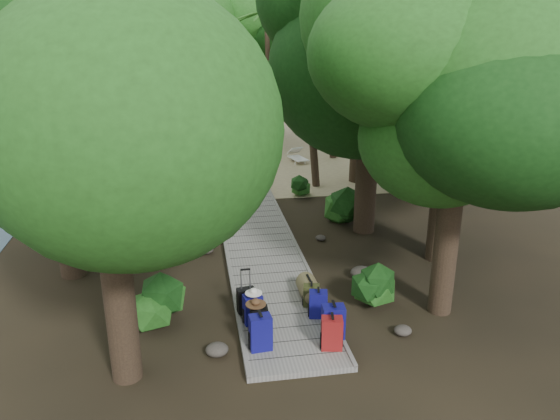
{
  "coord_description": "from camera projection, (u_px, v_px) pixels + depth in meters",
  "views": [
    {
      "loc": [
        -1.72,
        -12.92,
        6.02
      ],
      "look_at": [
        0.58,
        1.06,
        1.0
      ],
      "focal_mm": 35.0,
      "sensor_mm": 36.0,
      "label": 1
    }
  ],
  "objects": [
    {
      "name": "tree_back_d",
      "position": [
        102.0,
        62.0,
        25.58
      ],
      "size": [
        4.86,
        4.86,
        8.11
      ],
      "primitive_type": null,
      "color": "black",
      "rests_on": "ground"
    },
    {
      "name": "rock_left_a",
      "position": [
        217.0,
        350.0,
        10.25
      ],
      "size": [
        0.43,
        0.39,
        0.24
      ],
      "primitive_type": null,
      "color": "#4C473F",
      "rests_on": "ground"
    },
    {
      "name": "sun_lounger",
      "position": [
        298.0,
        156.0,
        23.84
      ],
      "size": [
        0.95,
        1.77,
        0.54
      ],
      "primitive_type": null,
      "rotation": [
        0.0,
        0.0,
        0.25
      ],
      "color": "silver",
      "rests_on": "sand_beach"
    },
    {
      "name": "backpack_right_d",
      "position": [
        311.0,
        294.0,
        11.75
      ],
      "size": [
        0.39,
        0.32,
        0.52
      ],
      "primitive_type": null,
      "rotation": [
        0.0,
        0.0,
        -0.22
      ],
      "color": "#393C1B",
      "rests_on": "boardwalk"
    },
    {
      "name": "rock_right_a",
      "position": [
        403.0,
        330.0,
        10.91
      ],
      "size": [
        0.36,
        0.32,
        0.2
      ],
      "primitive_type": null,
      "color": "#4C473F",
      "rests_on": "ground"
    },
    {
      "name": "ground",
      "position": [
        265.0,
        260.0,
        14.29
      ],
      "size": [
        120.0,
        120.0,
        0.0
      ],
      "primitive_type": "plane",
      "color": "black",
      "rests_on": "ground"
    },
    {
      "name": "palm_right_c",
      "position": [
        281.0,
        84.0,
        25.16
      ],
      "size": [
        3.92,
        3.92,
        6.23
      ],
      "primitive_type": null,
      "color": "#194312",
      "rests_on": "ground"
    },
    {
      "name": "rock_left_b",
      "position": [
        160.0,
        293.0,
        12.4
      ],
      "size": [
        0.32,
        0.28,
        0.17
      ],
      "primitive_type": null,
      "color": "#4C473F",
      "rests_on": "ground"
    },
    {
      "name": "tree_right_b",
      "position": [
        460.0,
        58.0,
        12.7
      ],
      "size": [
        5.74,
        5.74,
        10.25
      ],
      "primitive_type": null,
      "color": "black",
      "rests_on": "ground"
    },
    {
      "name": "tree_right_c",
      "position": [
        372.0,
        79.0,
        14.8
      ],
      "size": [
        5.14,
        5.14,
        8.89
      ],
      "primitive_type": null,
      "color": "black",
      "rests_on": "ground"
    },
    {
      "name": "shrub_left_c",
      "position": [
        170.0,
        195.0,
        17.78
      ],
      "size": [
        1.21,
        1.21,
        1.09
      ],
      "primitive_type": null,
      "color": "#1F4C16",
      "rests_on": "ground"
    },
    {
      "name": "tree_back_c",
      "position": [
        326.0,
        41.0,
        28.26
      ],
      "size": [
        5.4,
        5.4,
        9.72
      ],
      "primitive_type": null,
      "color": "black",
      "rests_on": "ground"
    },
    {
      "name": "palm_right_b",
      "position": [
        334.0,
        67.0,
        23.6
      ],
      "size": [
        4.13,
        4.13,
        7.97
      ],
      "primitive_type": null,
      "color": "#194312",
      "rests_on": "ground"
    },
    {
      "name": "backpack_right_a",
      "position": [
        332.0,
        332.0,
        10.19
      ],
      "size": [
        0.43,
        0.34,
        0.7
      ],
      "primitive_type": null,
      "rotation": [
        0.0,
        0.0,
        -0.18
      ],
      "color": "maroon",
      "rests_on": "boardwalk"
    },
    {
      "name": "shrub_right_a",
      "position": [
        374.0,
        285.0,
        11.86
      ],
      "size": [
        1.13,
        1.13,
        1.02
      ],
      "primitive_type": null,
      "color": "#1F4C16",
      "rests_on": "ground"
    },
    {
      "name": "tree_right_e",
      "position": [
        362.0,
        72.0,
        19.78
      ],
      "size": [
        4.61,
        4.61,
        8.3
      ],
      "primitive_type": null,
      "color": "black",
      "rests_on": "ground"
    },
    {
      "name": "rock_right_c",
      "position": [
        321.0,
        238.0,
        15.55
      ],
      "size": [
        0.29,
        0.26,
        0.16
      ],
      "primitive_type": null,
      "color": "#4C473F",
      "rests_on": "ground"
    },
    {
      "name": "tree_right_f",
      "position": [
        395.0,
        57.0,
        22.83
      ],
      "size": [
        5.0,
        5.0,
        8.92
      ],
      "primitive_type": null,
      "color": "black",
      "rests_on": "ground"
    },
    {
      "name": "tree_right_a",
      "position": [
        456.0,
        151.0,
        10.67
      ],
      "size": [
        4.25,
        4.25,
        7.08
      ],
      "primitive_type": null,
      "color": "black",
      "rests_on": "ground"
    },
    {
      "name": "shrub_right_b",
      "position": [
        345.0,
        206.0,
        16.78
      ],
      "size": [
        1.19,
        1.19,
        1.07
      ],
      "primitive_type": null,
      "color": "#1F4C16",
      "rests_on": "ground"
    },
    {
      "name": "backpack_right_c",
      "position": [
        318.0,
        303.0,
        11.29
      ],
      "size": [
        0.41,
        0.33,
        0.63
      ],
      "primitive_type": null,
      "rotation": [
        0.0,
        0.0,
        -0.2
      ],
      "color": "navy",
      "rests_on": "boardwalk"
    },
    {
      "name": "rock_right_b",
      "position": [
        362.0,
        273.0,
        13.27
      ],
      "size": [
        0.55,
        0.49,
        0.3
      ],
      "primitive_type": null,
      "color": "#4C473F",
      "rests_on": "ground"
    },
    {
      "name": "palm_right_a",
      "position": [
        320.0,
        96.0,
        19.68
      ],
      "size": [
        3.9,
        3.9,
        6.65
      ],
      "primitive_type": null,
      "color": "#194312",
      "rests_on": "ground"
    },
    {
      "name": "sand_beach",
      "position": [
        224.0,
        136.0,
        29.17
      ],
      "size": [
        40.0,
        22.0,
        0.02
      ],
      "primitive_type": "cube",
      "color": "tan",
      "rests_on": "ground"
    },
    {
      "name": "tree_left_b",
      "position": [
        49.0,
        96.0,
        12.05
      ],
      "size": [
        4.87,
        4.87,
        8.76
      ],
      "primitive_type": null,
      "color": "black",
      "rests_on": "ground"
    },
    {
      "name": "hat_brown",
      "position": [
        256.0,
        302.0,
        10.57
      ],
      "size": [
        0.4,
        0.4,
        0.12
      ],
      "primitive_type": null,
      "color": "#51351E",
      "rests_on": "backpack_left_b"
    },
    {
      "name": "palm_left_a",
      "position": [
        100.0,
        108.0,
        18.01
      ],
      "size": [
        4.02,
        4.02,
        6.39
      ],
      "primitive_type": null,
      "color": "#194312",
      "rests_on": "ground"
    },
    {
      "name": "shrub_left_b",
      "position": [
        198.0,
        231.0,
        15.0
      ],
      "size": [
        1.02,
        1.02,
        0.92
      ],
      "primitive_type": null,
      "color": "#1F4C16",
      "rests_on": "ground"
    },
    {
      "name": "suitcase_on_boardwalk",
      "position": [
        246.0,
        301.0,
        11.43
      ],
      "size": [
        0.39,
        0.26,
        0.57
      ],
      "primitive_type": null,
      "rotation": [
        0.0,
        0.0,
        0.15
      ],
      "color": "black",
      "rests_on": "boardwalk"
    },
    {
      "name": "rock_left_c",
      "position": [
        205.0,
        249.0,
        14.66
      ],
      "size": [
        0.47,
        0.42,
        0.26
      ],
      "primitive_type": null,
      "color": "#4C473F",
      "rests_on": "ground"
    },
    {
      "name": "tree_back_b",
      "position": [
        261.0,
        48.0,
        27.94
      ],
      "size": [
        5.09,
        5.09,
        9.08
      ],
      "primitive_type": null,
      "color": "black",
      "rests_on": "ground"
    },
    {
      "name": "backpack_left_c",
      "position": [
        253.0,
        308.0,
        11.05
      ],
      "size": [
        0.41,
        0.33,
        0.69
      ],
      "primitive_type": null,
      "rotation": [
        0.0,
        0.0,
        0.19
      ],
      "color": "navy",
      "rests_on": "boardwalk"
    },
    {
      "name": "tree_right_d",
      "position": [
        429.0,
        30.0,
        17.25
      ],
      "size": [
        6.14,
        6.14,
        11.26
      ],
      "primitive_type": null,
      "color": "black",
      "rests_on": "ground"
    },
    {
      "name": "backpack_left_b",
      "position": [
        259.0,
        319.0,
        10.69
      ],
      "size": [
        0.35,
        0.26,
        0.63
      ],
      "primitive_type": null,
      "rotation": [
        0.0,
        0.0,
        -0.04
      ],
      "color": "black",
      "rests_on": "boardwalk"
    },
    {
      "name": "shrub_left_a",
      "position": [
        156.0,
        302.0,
        11.18
      ],
      "size": [
        1.11,
        1.11,
        1.0
      ],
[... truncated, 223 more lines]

